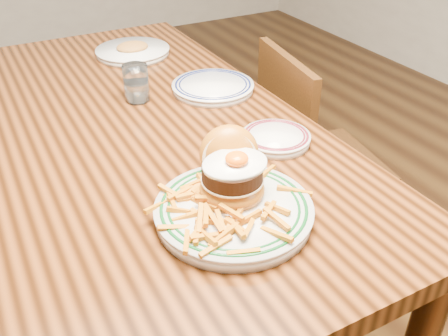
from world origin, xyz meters
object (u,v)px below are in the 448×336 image
table (138,150)px  side_plate (276,138)px  main_plate (233,196)px  chair_right (309,157)px

table → side_plate: bearing=-45.3°
table → main_plate: (0.04, -0.47, 0.13)m
side_plate → table: bearing=111.8°
chair_right → main_plate: size_ratio=2.48×
table → chair_right: size_ratio=1.93×
main_plate → chair_right: bearing=64.3°
main_plate → side_plate: size_ratio=1.95×
table → chair_right: chair_right is taller
table → chair_right: bearing=2.2°
table → side_plate: side_plate is taller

